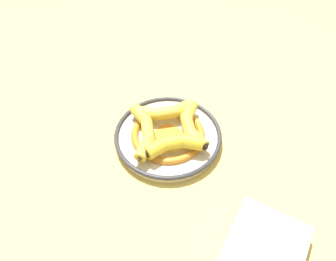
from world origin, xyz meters
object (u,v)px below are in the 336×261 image
Objects in this scene: decorative_bowl at (168,136)px; book_stack at (262,254)px; banana_c at (176,144)px; banana_d at (145,132)px; banana_a at (164,112)px; banana_b at (191,124)px.

book_stack reaches higher than decorative_bowl.
decorative_bowl is at bearing -110.90° from book_stack.
book_stack is (0.33, 0.06, -0.03)m from banana_c.
decorative_bowl is 1.48× the size of banana_d.
banana_b is (0.07, 0.05, -0.00)m from banana_a.
banana_d reaches higher than book_stack.
decorative_bowl is 1.67× the size of banana_c.
banana_a is 0.92× the size of banana_b.
book_stack is at bearing 110.53° from banana_c.
banana_a is (-0.06, 0.01, 0.03)m from decorative_bowl.
banana_c reaches higher than banana_b.
banana_d is at bearing -100.90° from decorative_bowl.
book_stack is (0.45, 0.04, -0.02)m from banana_a.
decorative_bowl is 1.75× the size of banana_a.
banana_b is 0.13m from banana_d.
banana_b is 0.75× the size of book_stack.
banana_c is 0.33m from book_stack.
banana_a reaches higher than banana_b.
banana_a is 0.09m from banana_d.
banana_a is at bearing -113.53° from book_stack.
banana_c is (0.06, -0.01, 0.04)m from decorative_bowl.
banana_b is at bearing -85.15° from banana_d.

